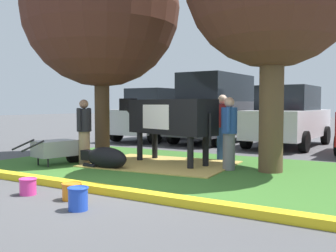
{
  "coord_description": "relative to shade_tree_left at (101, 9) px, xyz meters",
  "views": [
    {
      "loc": [
        4.17,
        -5.15,
        1.42
      ],
      "look_at": [
        -0.76,
        2.8,
        0.9
      ],
      "focal_mm": 42.18,
      "sensor_mm": 36.0,
      "label": 1
    }
  ],
  "objects": [
    {
      "name": "ground_plane",
      "position": [
        2.72,
        -2.7,
        -3.87
      ],
      "size": [
        80.0,
        80.0,
        0.0
      ],
      "primitive_type": "plane",
      "color": "#4C4C4F"
    },
    {
      "name": "grass_island",
      "position": [
        2.21,
        -0.36,
        -3.86
      ],
      "size": [
        8.07,
        5.19,
        0.02
      ],
      "primitive_type": "cube",
      "color": "#386B28",
      "rests_on": "ground"
    },
    {
      "name": "curb_yellow",
      "position": [
        2.21,
        -3.11,
        -3.81
      ],
      "size": [
        9.27,
        0.24,
        0.12
      ],
      "primitive_type": "cube",
      "color": "yellow",
      "rests_on": "ground"
    },
    {
      "name": "hay_bedding",
      "position": [
        1.97,
        -0.2,
        -3.85
      ],
      "size": [
        3.41,
        2.69,
        0.04
      ],
      "primitive_type": "cube",
      "rotation": [
        0.0,
        0.0,
        0.1
      ],
      "color": "tan",
      "rests_on": "ground"
    },
    {
      "name": "shade_tree_left",
      "position": [
        0.0,
        0.0,
        0.0
      ],
      "size": [
        4.04,
        4.04,
        5.91
      ],
      "color": "#4C3823",
      "rests_on": "ground"
    },
    {
      "name": "cow_holstein",
      "position": [
        2.01,
        0.03,
        -2.76
      ],
      "size": [
        3.07,
        1.28,
        1.57
      ],
      "color": "black",
      "rests_on": "ground"
    },
    {
      "name": "calf_lying",
      "position": [
        1.2,
        -1.27,
        -3.64
      ],
      "size": [
        1.32,
        0.57,
        0.48
      ],
      "color": "black",
      "rests_on": "ground"
    },
    {
      "name": "person_handler",
      "position": [
        3.6,
        -0.07,
        -3.04
      ],
      "size": [
        0.34,
        0.51,
        1.57
      ],
      "color": "slate",
      "rests_on": "ground"
    },
    {
      "name": "person_visitor_near",
      "position": [
        2.88,
        1.21,
        -2.99
      ],
      "size": [
        0.49,
        0.34,
        1.65
      ],
      "color": "#23478C",
      "rests_on": "ground"
    },
    {
      "name": "person_visitor_far",
      "position": [
        0.36,
        -1.05,
        -3.06
      ],
      "size": [
        0.34,
        0.52,
        1.53
      ],
      "color": "#9E7F5B",
      "rests_on": "ground"
    },
    {
      "name": "wheelbarrow",
      "position": [
        -0.1,
        -1.51,
        -3.49
      ],
      "size": [
        0.8,
        1.62,
        0.63
      ],
      "color": "gray",
      "rests_on": "ground"
    },
    {
      "name": "bucket_pink",
      "position": [
        1.81,
        -3.81,
        -3.74
      ],
      "size": [
        0.28,
        0.28,
        0.26
      ],
      "color": "#EA3893",
      "rests_on": "ground"
    },
    {
      "name": "bucket_orange",
      "position": [
        2.63,
        -3.69,
        -3.74
      ],
      "size": [
        0.31,
        0.31,
        0.25
      ],
      "color": "orange",
      "rests_on": "ground"
    },
    {
      "name": "bucket_blue",
      "position": [
        3.13,
        -4.06,
        -3.71
      ],
      "size": [
        0.28,
        0.28,
        0.31
      ],
      "color": "blue",
      "rests_on": "ground"
    },
    {
      "name": "sedan_silver",
      "position": [
        -1.72,
        5.23,
        -2.89
      ],
      "size": [
        2.12,
        4.45,
        2.02
      ],
      "color": "silver",
      "rests_on": "ground"
    },
    {
      "name": "suv_dark_grey",
      "position": [
        0.69,
        5.6,
        -2.6
      ],
      "size": [
        2.22,
        4.65,
        2.52
      ],
      "color": "#3D3D42",
      "rests_on": "ground"
    },
    {
      "name": "hatchback_white",
      "position": [
        3.37,
        5.48,
        -2.89
      ],
      "size": [
        2.12,
        4.45,
        2.02
      ],
      "color": "silver",
      "rests_on": "ground"
    }
  ]
}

